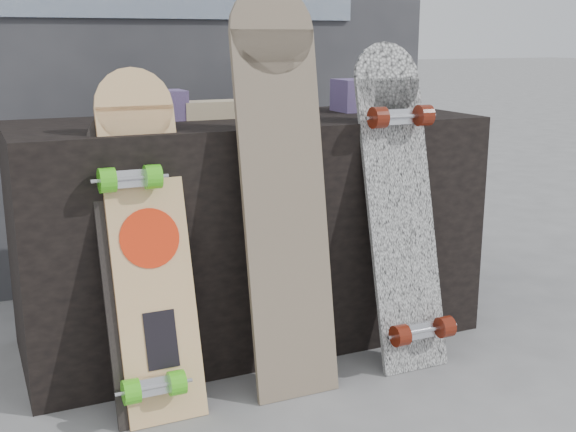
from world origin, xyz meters
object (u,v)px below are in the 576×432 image
vendor_table (250,231)px  longboard_cascadia (401,201)px  longboard_celtic (283,181)px  skateboard_dark (136,262)px  longboard_geisha (148,233)px

vendor_table → longboard_cascadia: size_ratio=1.51×
longboard_celtic → skateboard_dark: size_ratio=1.40×
vendor_table → longboard_cascadia: (0.39, -0.37, 0.15)m
longboard_geisha → longboard_celtic: size_ratio=0.81×
longboard_cascadia → vendor_table: bearing=136.7°
longboard_geisha → longboard_cascadia: longboard_cascadia is taller
longboard_cascadia → longboard_geisha: bearing=177.8°
longboard_geisha → longboard_cascadia: bearing=-2.2°
vendor_table → longboard_geisha: longboard_geisha is taller
vendor_table → longboard_geisha: 0.57m
longboard_cascadia → skateboard_dark: size_ratio=1.21×
vendor_table → skateboard_dark: (-0.49, -0.36, 0.05)m
longboard_geisha → longboard_celtic: longboard_celtic is taller
longboard_celtic → longboard_cascadia: bearing=1.9°
vendor_table → longboard_geisha: bearing=-142.7°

